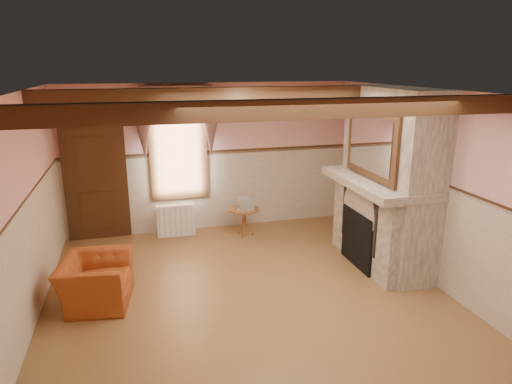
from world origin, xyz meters
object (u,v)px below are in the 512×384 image
object	(u,v)px
armchair	(95,281)
oil_lamp	(362,162)
bowl	(380,176)
radiator	(176,220)
mantel_clock	(356,162)
side_table	(244,222)

from	to	relation	value
armchair	oil_lamp	size ratio (longest dim) A/B	3.51
bowl	radiator	bearing A→B (deg)	144.68
armchair	mantel_clock	xyz separation A→B (m)	(4.27, 0.99, 1.20)
radiator	bowl	distance (m)	3.83
side_table	oil_lamp	world-z (taller)	oil_lamp
radiator	mantel_clock	xyz separation A→B (m)	(2.98, -1.30, 1.22)
radiator	oil_lamp	size ratio (longest dim) A/B	2.50
side_table	bowl	distance (m)	2.73
armchair	side_table	size ratio (longest dim) A/B	1.73
mantel_clock	bowl	bearing A→B (deg)	-90.00
mantel_clock	side_table	bearing A→B (deg)	152.55
side_table	mantel_clock	xyz separation A→B (m)	(1.75, -0.91, 1.25)
armchair	mantel_clock	size ratio (longest dim) A/B	4.09
side_table	radiator	bearing A→B (deg)	162.52
armchair	oil_lamp	bearing A→B (deg)	-71.44
side_table	oil_lamp	distance (m)	2.44
armchair	bowl	world-z (taller)	bowl
side_table	oil_lamp	xyz separation A→B (m)	(1.75, -1.12, 1.29)
radiator	oil_lamp	xyz separation A→B (m)	(2.98, -1.51, 1.26)
mantel_clock	oil_lamp	world-z (taller)	oil_lamp
armchair	side_table	xyz separation A→B (m)	(2.52, 1.89, -0.04)
bowl	armchair	bearing A→B (deg)	-177.69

